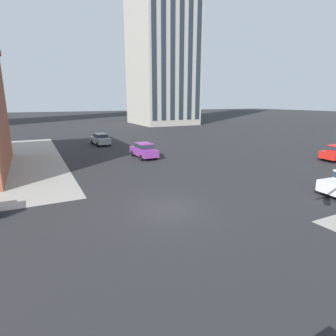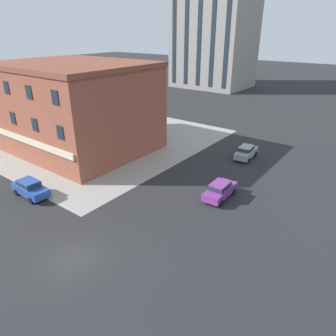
# 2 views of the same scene
# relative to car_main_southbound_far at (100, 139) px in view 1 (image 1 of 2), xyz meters

# --- Properties ---
(ground_plane) EXTENTS (320.00, 320.00, 0.00)m
(ground_plane) POSITION_rel_car_main_southbound_far_xyz_m (-2.05, -25.87, -0.92)
(ground_plane) COLOR #262628
(car_main_southbound_far) EXTENTS (2.13, 4.52, 1.68)m
(car_main_southbound_far) POSITION_rel_car_main_southbound_far_xyz_m (0.00, 0.00, 0.00)
(car_main_southbound_far) COLOR #99999E
(car_main_southbound_far) RESTS_ON ground
(car_cross_westbound) EXTENTS (1.96, 4.43, 1.68)m
(car_cross_westbound) POSITION_rel_car_main_southbound_far_xyz_m (2.24, -11.28, 0.00)
(car_cross_westbound) COLOR #7A3389
(car_cross_westbound) RESTS_ON ground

